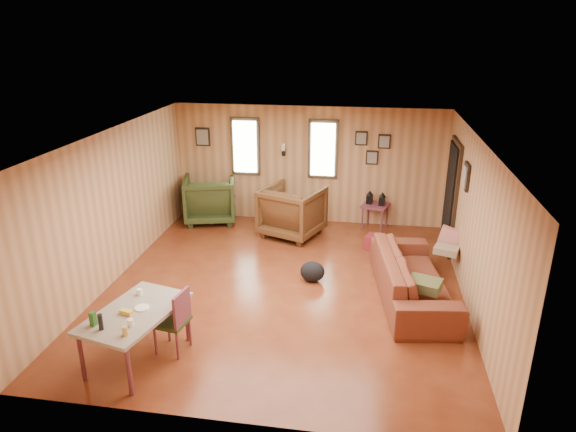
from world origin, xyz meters
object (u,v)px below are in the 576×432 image
(sofa, at_px, (413,270))
(dining_table, at_px, (134,316))
(recliner_brown, at_px, (292,209))
(recliner_green, at_px, (210,197))
(side_table, at_px, (376,203))
(end_table, at_px, (222,205))

(sofa, relative_size, dining_table, 1.63)
(recliner_brown, height_order, recliner_green, recliner_brown)
(recliner_brown, bearing_deg, side_table, -138.52)
(end_table, distance_m, dining_table, 4.79)
(end_table, bearing_deg, side_table, 2.03)
(sofa, bearing_deg, recliner_brown, 36.75)
(recliner_green, relative_size, dining_table, 0.71)
(recliner_green, xyz_separation_m, end_table, (0.27, -0.02, -0.16))
(dining_table, bearing_deg, sofa, 44.98)
(sofa, xyz_separation_m, end_table, (-3.71, 2.67, -0.11))
(sofa, height_order, dining_table, sofa)
(sofa, relative_size, side_table, 3.03)
(recliner_green, xyz_separation_m, dining_table, (0.55, -4.79, 0.09))
(sofa, relative_size, end_table, 3.74)
(sofa, bearing_deg, recliner_green, 48.03)
(recliner_green, height_order, dining_table, recliner_green)
(recliner_green, relative_size, side_table, 1.32)
(recliner_brown, xyz_separation_m, recliner_green, (-1.82, 0.50, -0.01))
(end_table, bearing_deg, recliner_green, 176.41)
(sofa, distance_m, recliner_brown, 3.07)
(dining_table, bearing_deg, side_table, 73.05)
(sofa, height_order, recliner_green, recliner_green)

